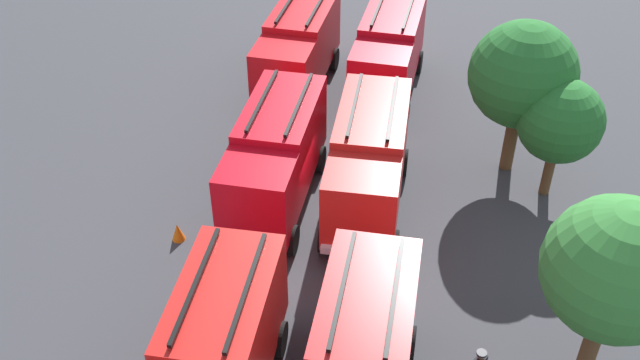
% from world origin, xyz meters
% --- Properties ---
extents(ground_plane, '(54.98, 54.98, 0.00)m').
position_xyz_m(ground_plane, '(0.00, 0.00, 0.00)').
color(ground_plane, '#38383D').
extents(fire_truck_0, '(7.43, 3.42, 3.88)m').
position_xyz_m(fire_truck_0, '(-8.76, -2.04, 2.15)').
color(fire_truck_0, red).
rests_on(fire_truck_0, ground).
extents(fire_truck_1, '(7.38, 3.24, 3.88)m').
position_xyz_m(fire_truck_1, '(-0.31, -1.69, 2.15)').
color(fire_truck_1, red).
rests_on(fire_truck_1, ground).
extents(fire_truck_2, '(7.31, 3.04, 3.88)m').
position_xyz_m(fire_truck_2, '(9.03, -1.75, 2.15)').
color(fire_truck_2, red).
rests_on(fire_truck_2, ground).
extents(fire_truck_3, '(7.43, 3.41, 3.88)m').
position_xyz_m(fire_truck_3, '(-8.93, 2.10, 2.15)').
color(fire_truck_3, red).
rests_on(fire_truck_3, ground).
extents(fire_truck_4, '(7.30, 3.00, 3.88)m').
position_xyz_m(fire_truck_4, '(-0.42, 1.73, 2.15)').
color(fire_truck_4, red).
rests_on(fire_truck_4, ground).
extents(tree_0, '(4.08, 4.08, 6.32)m').
position_xyz_m(tree_0, '(-3.55, 7.19, 4.25)').
color(tree_0, brown).
rests_on(tree_0, ground).
extents(tree_1, '(3.15, 3.15, 4.89)m').
position_xyz_m(tree_1, '(-2.04, 8.54, 3.29)').
color(tree_1, brown).
rests_on(tree_1, ground).
extents(tree_2, '(4.01, 4.01, 6.21)m').
position_xyz_m(tree_2, '(6.53, 8.62, 4.18)').
color(tree_2, brown).
rests_on(tree_2, ground).
extents(traffic_cone_0, '(0.48, 0.48, 0.68)m').
position_xyz_m(traffic_cone_0, '(2.25, -4.86, 0.34)').
color(traffic_cone_0, '#F2600C').
rests_on(traffic_cone_0, ground).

